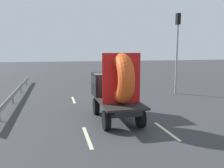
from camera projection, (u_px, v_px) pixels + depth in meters
ground_plane at (119, 117)px, 13.66m from camera, size 120.00×120.00×0.00m
flatbed_truck at (115, 87)px, 13.16m from camera, size 2.02×4.66×3.61m
distant_sedan at (115, 75)px, 28.73m from camera, size 1.66×3.87×1.26m
traffic_light at (177, 43)px, 20.22m from camera, size 0.42×0.36×6.65m
guardrail at (17, 91)px, 19.21m from camera, size 0.10×17.44×0.71m
lane_dash_left_near at (87, 137)px, 10.64m from camera, size 0.16×2.72×0.01m
lane_dash_left_far at (73, 100)px, 18.28m from camera, size 0.16×2.39×0.01m
lane_dash_right_near at (167, 131)px, 11.41m from camera, size 0.16×2.61×0.01m
lane_dash_right_far at (119, 96)px, 19.64m from camera, size 0.16×2.12×0.01m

